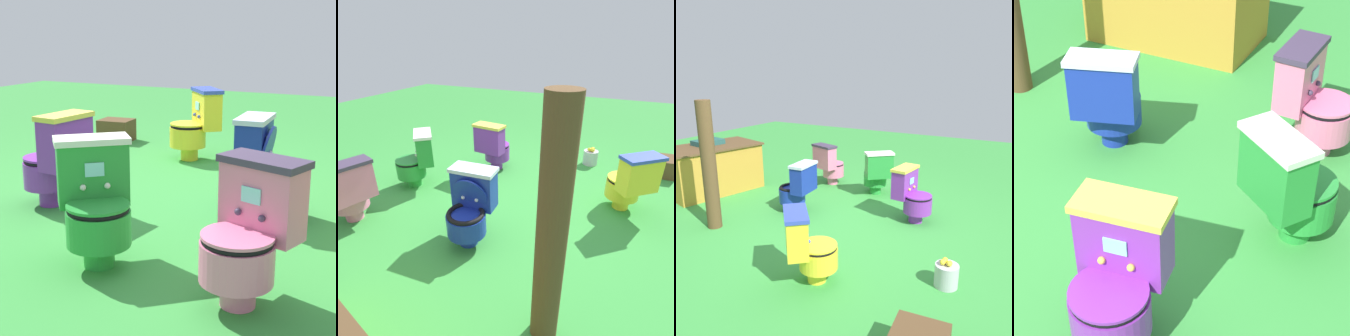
% 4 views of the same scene
% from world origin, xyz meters
% --- Properties ---
extents(ground, '(14.00, 14.00, 0.00)m').
position_xyz_m(ground, '(0.00, 0.00, 0.00)').
color(ground, green).
extents(toilet_purple, '(0.45, 0.53, 0.73)m').
position_xyz_m(toilet_purple, '(0.63, -0.73, 0.37)').
color(toilet_purple, purple).
rests_on(toilet_purple, ground).
extents(toilet_green, '(0.64, 0.63, 0.73)m').
position_xyz_m(toilet_green, '(1.34, 0.10, 0.37)').
color(toilet_green, green).
rests_on(toilet_green, ground).
extents(toilet_blue, '(0.45, 0.52, 0.73)m').
position_xyz_m(toilet_blue, '(0.13, 0.76, 0.37)').
color(toilet_blue, '#192D9E').
rests_on(toilet_blue, ground).
extents(toilet_yellow, '(0.63, 0.64, 0.73)m').
position_xyz_m(toilet_yellow, '(-1.22, -0.38, 0.37)').
color(toilet_yellow, yellow).
rests_on(toilet_yellow, ground).
extents(toilet_pink, '(0.59, 0.53, 0.73)m').
position_xyz_m(toilet_pink, '(1.41, 1.04, 0.37)').
color(toilet_pink, pink).
rests_on(toilet_pink, ground).
extents(wooden_post, '(0.18, 0.18, 1.62)m').
position_xyz_m(wooden_post, '(-0.81, 1.39, 0.81)').
color(wooden_post, brown).
rests_on(wooden_post, ground).
extents(small_crate, '(0.35, 0.41, 0.26)m').
position_xyz_m(small_crate, '(-1.66, -1.61, 0.13)').
color(small_crate, brown).
rests_on(small_crate, ground).
extents(lemon_bucket, '(0.22, 0.22, 0.28)m').
position_xyz_m(lemon_bucket, '(-0.65, -1.54, 0.12)').
color(lemon_bucket, '#B7B7BF').
rests_on(lemon_bucket, ground).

